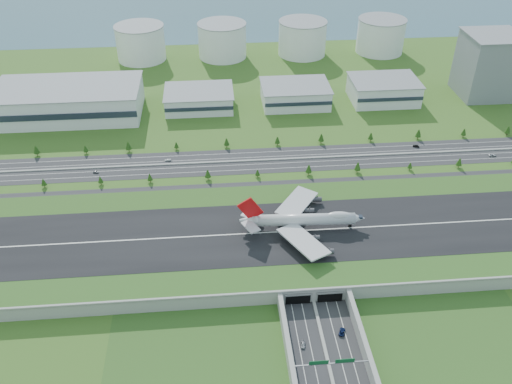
{
  "coord_description": "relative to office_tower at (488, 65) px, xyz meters",
  "views": [
    {
      "loc": [
        -47.94,
        -248.65,
        212.05
      ],
      "look_at": [
        -23.3,
        35.0,
        13.51
      ],
      "focal_mm": 38.0,
      "sensor_mm": 36.0,
      "label": 1
    }
  ],
  "objects": [
    {
      "name": "north_expressway",
      "position": [
        -200.0,
        -100.0,
        -27.44
      ],
      "size": [
        560.0,
        36.0,
        0.12
      ],
      "primitive_type": "cube",
      "color": "#28282B",
      "rests_on": "ground"
    },
    {
      "name": "tree_row",
      "position": [
        -174.16,
        -96.78,
        -22.72
      ],
      "size": [
        505.65,
        48.61,
        8.32
      ],
      "color": "#3D2819",
      "rests_on": "ground"
    },
    {
      "name": "hangar_west",
      "position": [
        -370.0,
        -10.0,
        -15.0
      ],
      "size": [
        120.0,
        60.0,
        25.0
      ],
      "primitive_type": "cube",
      "color": "silver",
      "rests_on": "ground"
    },
    {
      "name": "hangar_mid_c",
      "position": [
        -95.0,
        -5.0,
        -18.0
      ],
      "size": [
        58.0,
        42.0,
        19.0
      ],
      "primitive_type": "cube",
      "color": "silver",
      "rests_on": "ground"
    },
    {
      "name": "ground",
      "position": [
        -200.0,
        -195.0,
        -27.5
      ],
      "size": [
        1200.0,
        1200.0,
        0.0
      ],
      "primitive_type": "plane",
      "color": "#2C4E18",
      "rests_on": "ground"
    },
    {
      "name": "boeing_747",
      "position": [
        -198.28,
        -192.54,
        -12.81
      ],
      "size": [
        76.7,
        72.38,
        23.7
      ],
      "rotation": [
        0.0,
        0.0,
        -0.05
      ],
      "color": "silver",
      "rests_on": "airfield_deck"
    },
    {
      "name": "car_2",
      "position": [
        -189.59,
        -266.92,
        -26.59
      ],
      "size": [
        4.68,
        6.28,
        1.59
      ],
      "primitive_type": "imported",
      "rotation": [
        0.0,
        0.0,
        2.73
      ],
      "color": "#0C173F",
      "rests_on": "ground"
    },
    {
      "name": "bay_water",
      "position": [
        -200.0,
        285.0,
        -27.47
      ],
      "size": [
        1200.0,
        260.0,
        0.06
      ],
      "primitive_type": "cube",
      "color": "#3B6272",
      "rests_on": "ground"
    },
    {
      "name": "car_7",
      "position": [
        -283.77,
        -94.46,
        -26.67
      ],
      "size": [
        5.09,
        2.45,
        1.43
      ],
      "primitive_type": "imported",
      "rotation": [
        0.0,
        0.0,
        -1.66
      ],
      "color": "white",
      "rests_on": "ground"
    },
    {
      "name": "underpass_road",
      "position": [
        -200.0,
        -294.42,
        -24.07
      ],
      "size": [
        38.8,
        120.4,
        8.0
      ],
      "color": "#28282B",
      "rests_on": "ground"
    },
    {
      "name": "airfield_deck",
      "position": [
        -200.0,
        -195.09,
        -23.38
      ],
      "size": [
        520.0,
        100.0,
        9.2
      ],
      "color": "gray",
      "rests_on": "ground"
    },
    {
      "name": "fuel_tank_a",
      "position": [
        -320.0,
        115.0,
        -10.0
      ],
      "size": [
        50.0,
        50.0,
        35.0
      ],
      "primitive_type": "cylinder",
      "color": "white",
      "rests_on": "ground"
    },
    {
      "name": "car_6",
      "position": [
        -39.23,
        -108.8,
        -26.6
      ],
      "size": [
        5.78,
        2.92,
        1.57
      ],
      "primitive_type": "imported",
      "rotation": [
        0.0,
        0.0,
        1.51
      ],
      "color": "silver",
      "rests_on": "ground"
    },
    {
      "name": "office_tower",
      "position": [
        0.0,
        0.0,
        0.0
      ],
      "size": [
        46.0,
        46.0,
        55.0
      ],
      "primitive_type": "cube",
      "color": "slate",
      "rests_on": "ground"
    },
    {
      "name": "fuel_tank_b",
      "position": [
        -235.0,
        115.0,
        -10.0
      ],
      "size": [
        50.0,
        50.0,
        35.0
      ],
      "primitive_type": "cylinder",
      "color": "white",
      "rests_on": "ground"
    },
    {
      "name": "hangar_mid_b",
      "position": [
        -175.0,
        -5.0,
        -19.0
      ],
      "size": [
        58.0,
        42.0,
        17.0
      ],
      "primitive_type": "cube",
      "color": "silver",
      "rests_on": "ground"
    },
    {
      "name": "sign_gantry_near",
      "position": [
        -200.0,
        -290.04,
        -20.55
      ],
      "size": [
        38.7,
        0.7,
        9.8
      ],
      "color": "gray",
      "rests_on": "ground"
    },
    {
      "name": "fuel_tank_c",
      "position": [
        -150.0,
        115.0,
        -10.0
      ],
      "size": [
        50.0,
        50.0,
        35.0
      ],
      "primitive_type": "cylinder",
      "color": "white",
      "rests_on": "ground"
    },
    {
      "name": "car_0",
      "position": [
        -210.16,
        -273.05,
        -26.57
      ],
      "size": [
        2.85,
        5.06,
        1.62
      ],
      "primitive_type": "imported",
      "rotation": [
        0.0,
        0.0,
        -0.2
      ],
      "color": "#BABABF",
      "rests_on": "ground"
    },
    {
      "name": "car_4",
      "position": [
        -334.72,
        -106.86,
        -26.67
      ],
      "size": [
        4.48,
        2.95,
        1.42
      ],
      "primitive_type": "imported",
      "rotation": [
        0.0,
        0.0,
        1.24
      ],
      "color": "slate",
      "rests_on": "ground"
    },
    {
      "name": "car_5",
      "position": [
        -92.34,
        -90.47,
        -26.59
      ],
      "size": [
        5.07,
        3.44,
        1.58
      ],
      "primitive_type": "imported",
      "rotation": [
        0.0,
        0.0,
        -1.98
      ],
      "color": "black",
      "rests_on": "ground"
    },
    {
      "name": "hangar_mid_a",
      "position": [
        -260.0,
        -5.0,
        -20.0
      ],
      "size": [
        58.0,
        42.0,
        15.0
      ],
      "primitive_type": "cube",
      "color": "silver",
      "rests_on": "ground"
    },
    {
      "name": "fuel_tank_d",
      "position": [
        -65.0,
        115.0,
        -10.0
      ],
      "size": [
        50.0,
        50.0,
        35.0
      ],
      "primitive_type": "cylinder",
      "color": "white",
      "rests_on": "ground"
    }
  ]
}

